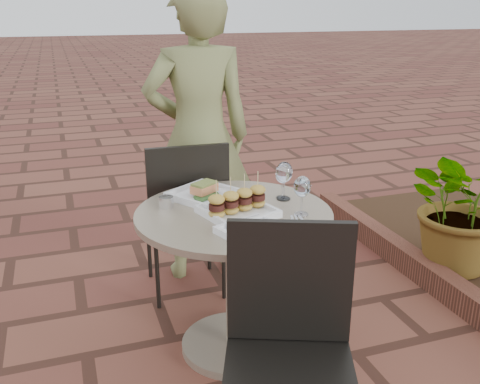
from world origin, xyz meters
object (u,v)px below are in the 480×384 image
object	(u,v)px
diner	(199,137)
plate_sliders	(238,205)
chair_near	(289,336)
chair_far	(186,208)
cafe_table	(234,260)
plate_salmon	(204,193)
plate_tuna	(255,231)

from	to	relation	value
diner	plate_sliders	world-z (taller)	diner
chair_near	chair_far	bearing A→B (deg)	114.16
cafe_table	diner	distance (m)	0.93
diner	cafe_table	bearing A→B (deg)	90.45
plate_salmon	plate_tuna	bearing A→B (deg)	-81.20
cafe_table	diner	bearing A→B (deg)	85.95
plate_salmon	plate_tuna	distance (m)	0.51
plate_salmon	plate_sliders	bearing A→B (deg)	-73.13
cafe_table	plate_salmon	world-z (taller)	plate_salmon
cafe_table	plate_sliders	distance (m)	0.29
chair_near	plate_sliders	bearing A→B (deg)	108.26
chair_far	plate_tuna	size ratio (longest dim) A/B	2.91
plate_salmon	plate_sliders	world-z (taller)	plate_sliders
chair_far	chair_near	distance (m)	1.31
plate_tuna	plate_salmon	bearing A→B (deg)	98.80
diner	plate_tuna	world-z (taller)	diner
chair_near	diner	size ratio (longest dim) A/B	0.53
chair_near	plate_salmon	world-z (taller)	chair_near
chair_near	plate_salmon	size ratio (longest dim) A/B	2.39
chair_near	diner	distance (m)	1.61
plate_sliders	plate_tuna	distance (m)	0.24
diner	plate_salmon	xyz separation A→B (m)	(-0.14, -0.62, -0.13)
plate_sliders	plate_tuna	xyz separation A→B (m)	(-0.00, -0.23, -0.03)
cafe_table	chair_far	xyz separation A→B (m)	(-0.09, 0.58, 0.07)
diner	plate_sliders	distance (m)	0.90
diner	plate_salmon	world-z (taller)	diner
chair_far	plate_sliders	bearing A→B (deg)	101.38
plate_salmon	plate_sliders	size ratio (longest dim) A/B	1.10
cafe_table	plate_sliders	size ratio (longest dim) A/B	2.55
diner	plate_sliders	bearing A→B (deg)	90.88
cafe_table	plate_tuna	world-z (taller)	plate_tuna
cafe_table	plate_sliders	world-z (taller)	plate_sliders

